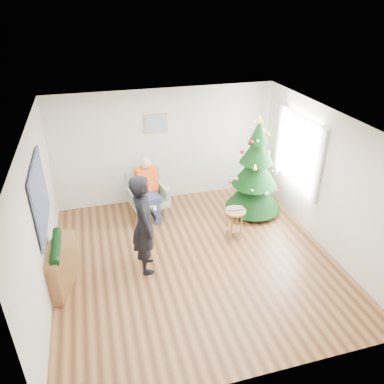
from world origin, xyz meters
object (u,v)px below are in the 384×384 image
object	(u,v)px
christmas_tree	(255,171)
standing_man	(144,224)
stool	(235,223)
armchair	(148,200)
console	(60,267)

from	to	relation	value
christmas_tree	standing_man	size ratio (longest dim) A/B	1.21
christmas_tree	stool	xyz separation A→B (m)	(-0.75, -0.81, -0.68)
standing_man	armchair	bearing A→B (deg)	-8.51
armchair	standing_man	world-z (taller)	standing_man
console	standing_man	bearing A→B (deg)	19.50
christmas_tree	console	xyz separation A→B (m)	(-4.03, -1.38, -0.59)
armchair	standing_man	distance (m)	1.85
console	stool	bearing A→B (deg)	25.39
stool	christmas_tree	bearing A→B (deg)	47.28
stool	console	world-z (taller)	console
stool	standing_man	distance (m)	2.00
christmas_tree	console	bearing A→B (deg)	-161.09
armchair	stool	bearing A→B (deg)	-51.10
standing_man	console	distance (m)	1.53
stool	standing_man	size ratio (longest dim) A/B	0.34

